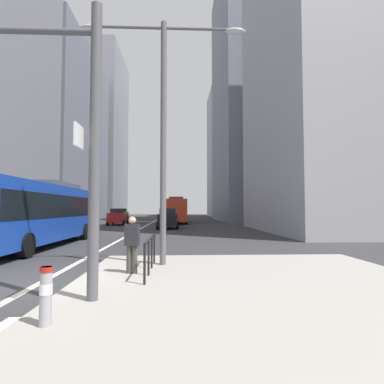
% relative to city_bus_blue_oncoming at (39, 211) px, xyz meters
% --- Properties ---
extents(ground_plane, '(160.00, 160.00, 0.00)m').
position_rel_city_bus_blue_oncoming_xyz_m(ground_plane, '(3.49, 11.76, -1.84)').
color(ground_plane, '#303033').
extents(median_island, '(9.00, 10.00, 0.15)m').
position_rel_city_bus_blue_oncoming_xyz_m(median_island, '(8.99, -9.24, -1.76)').
color(median_island, gray).
rests_on(median_island, ground).
extents(lane_centre_line, '(0.20, 80.00, 0.01)m').
position_rel_city_bus_blue_oncoming_xyz_m(lane_centre_line, '(3.49, 21.76, -1.83)').
color(lane_centre_line, beige).
rests_on(lane_centre_line, ground).
extents(office_tower_left_mid, '(10.46, 25.15, 28.51)m').
position_rel_city_bus_blue_oncoming_xyz_m(office_tower_left_mid, '(-12.51, 36.03, 12.42)').
color(office_tower_left_mid, slate).
rests_on(office_tower_left_mid, ground).
extents(office_tower_left_far, '(11.30, 20.07, 39.97)m').
position_rel_city_bus_blue_oncoming_xyz_m(office_tower_left_far, '(-12.51, 61.62, 18.15)').
color(office_tower_left_far, gray).
rests_on(office_tower_left_far, ground).
extents(office_tower_right_near, '(12.28, 17.05, 32.16)m').
position_rel_city_bus_blue_oncoming_xyz_m(office_tower_right_near, '(20.49, 9.86, 14.24)').
color(office_tower_right_near, '#9E9EA3').
rests_on(office_tower_right_near, ground).
extents(office_tower_right_mid, '(13.77, 19.98, 40.51)m').
position_rel_city_bus_blue_oncoming_xyz_m(office_tower_right_mid, '(20.49, 33.68, 18.42)').
color(office_tower_right_mid, slate).
rests_on(office_tower_right_mid, ground).
extents(office_tower_right_far, '(11.05, 20.17, 31.19)m').
position_rel_city_bus_blue_oncoming_xyz_m(office_tower_right_far, '(20.49, 59.52, 13.76)').
color(office_tower_right_far, '#9E9EA3').
rests_on(office_tower_right_far, ground).
extents(city_bus_blue_oncoming, '(2.79, 11.70, 3.40)m').
position_rel_city_bus_blue_oncoming_xyz_m(city_bus_blue_oncoming, '(0.00, 0.00, 0.00)').
color(city_bus_blue_oncoming, '#14389E').
rests_on(city_bus_blue_oncoming, ground).
extents(city_bus_red_receding, '(2.92, 10.96, 3.40)m').
position_rel_city_bus_blue_oncoming_xyz_m(city_bus_red_receding, '(6.76, 25.92, -0.00)').
color(city_bus_red_receding, red).
rests_on(city_bus_red_receding, ground).
extents(car_oncoming_mid, '(2.12, 4.31, 1.94)m').
position_rel_city_bus_blue_oncoming_xyz_m(car_oncoming_mid, '(-2.18, 35.91, -0.85)').
color(car_oncoming_mid, '#232838').
rests_on(car_oncoming_mid, ground).
extents(car_receding_near, '(2.09, 4.58, 1.94)m').
position_rel_city_bus_blue_oncoming_xyz_m(car_receding_near, '(6.12, 14.39, -0.85)').
color(car_receding_near, black).
rests_on(car_receding_near, ground).
extents(car_receding_far, '(2.07, 4.07, 1.94)m').
position_rel_city_bus_blue_oncoming_xyz_m(car_receding_far, '(6.20, 50.37, -0.85)').
color(car_receding_far, gold).
rests_on(car_receding_far, ground).
extents(car_oncoming_far, '(2.08, 4.12, 1.94)m').
position_rel_city_bus_blue_oncoming_xyz_m(car_oncoming_far, '(-0.02, 21.51, -0.85)').
color(car_oncoming_far, maroon).
rests_on(car_oncoming_far, ground).
extents(traffic_signal_gantry, '(5.34, 0.65, 6.00)m').
position_rel_city_bus_blue_oncoming_xyz_m(traffic_signal_gantry, '(3.66, -10.15, 2.23)').
color(traffic_signal_gantry, '#515156').
rests_on(traffic_signal_gantry, median_island).
extents(street_lamp_post, '(5.50, 0.32, 8.00)m').
position_rel_city_bus_blue_oncoming_xyz_m(street_lamp_post, '(6.60, -6.24, 3.45)').
color(street_lamp_post, '#56565B').
rests_on(street_lamp_post, median_island).
extents(bollard_left, '(0.20, 0.20, 0.90)m').
position_rel_city_bus_blue_oncoming_xyz_m(bollard_left, '(5.06, -11.50, -1.19)').
color(bollard_left, '#99999E').
rests_on(bollard_left, median_island).
extents(pedestrian_railing, '(0.06, 3.13, 0.98)m').
position_rel_city_bus_blue_oncoming_xyz_m(pedestrian_railing, '(6.29, -7.38, -1.00)').
color(pedestrian_railing, black).
rests_on(pedestrian_railing, median_island).
extents(pedestrian_waiting, '(0.41, 0.30, 1.57)m').
position_rel_city_bus_blue_oncoming_xyz_m(pedestrian_waiting, '(5.80, -7.57, -0.83)').
color(pedestrian_waiting, '#423D38').
rests_on(pedestrian_waiting, median_island).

